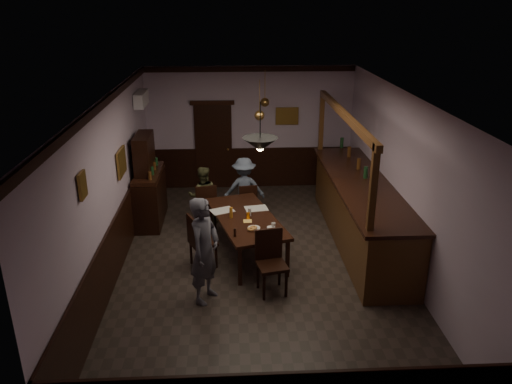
{
  "coord_description": "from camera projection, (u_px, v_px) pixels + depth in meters",
  "views": [
    {
      "loc": [
        -0.49,
        -7.91,
        4.47
      ],
      "look_at": [
        -0.03,
        0.59,
        1.15
      ],
      "focal_mm": 35.0,
      "sensor_mm": 36.0,
      "label": 1
    }
  ],
  "objects": [
    {
      "name": "picture_left_small",
      "position": [
        82.0,
        185.0,
        6.61
      ],
      "size": [
        0.04,
        0.28,
        0.36
      ],
      "color": "olive",
      "rests_on": "ground"
    },
    {
      "name": "beer_glass",
      "position": [
        231.0,
        213.0,
        9.0
      ],
      "size": [
        0.06,
        0.06,
        0.2
      ],
      "primitive_type": "cylinder",
      "color": "#BF721E",
      "rests_on": "dining_table"
    },
    {
      "name": "pepper_mill",
      "position": [
        235.0,
        232.0,
        8.31
      ],
      "size": [
        0.04,
        0.04,
        0.14
      ],
      "primitive_type": "cylinder",
      "color": "black",
      "rests_on": "dining_table"
    },
    {
      "name": "sideboard",
      "position": [
        149.0,
        188.0,
        10.44
      ],
      "size": [
        0.51,
        1.44,
        1.9
      ],
      "color": "black",
      "rests_on": "ground"
    },
    {
      "name": "pastry_ring_b",
      "position": [
        253.0,
        228.0,
        8.57
      ],
      "size": [
        0.13,
        0.13,
        0.04
      ],
      "primitive_type": "torus",
      "color": "#C68C47",
      "rests_on": "pastry_plate"
    },
    {
      "name": "door_back",
      "position": [
        214.0,
        147.0,
        12.25
      ],
      "size": [
        0.9,
        0.06,
        2.1
      ],
      "primitive_type": "cube",
      "color": "black",
      "rests_on": "ground"
    },
    {
      "name": "ac_unit",
      "position": [
        141.0,
        99.0,
        10.69
      ],
      "size": [
        0.2,
        0.85,
        0.3
      ],
      "color": "white",
      "rests_on": "ground"
    },
    {
      "name": "person_seated_left",
      "position": [
        203.0,
        196.0,
        10.37
      ],
      "size": [
        0.64,
        0.52,
        1.26
      ],
      "primitive_type": "imported",
      "rotation": [
        0.0,
        0.0,
        3.21
      ],
      "color": "#4E5030",
      "rests_on": "ground"
    },
    {
      "name": "saucer",
      "position": [
        271.0,
        227.0,
        8.64
      ],
      "size": [
        0.15,
        0.15,
        0.01
      ],
      "primitive_type": "cylinder",
      "color": "white",
      "rests_on": "dining_table"
    },
    {
      "name": "room",
      "position": [
        260.0,
        186.0,
        8.46
      ],
      "size": [
        5.01,
        8.01,
        3.01
      ],
      "color": "#2D2621",
      "rests_on": "ground"
    },
    {
      "name": "pendant_brass_far",
      "position": [
        265.0,
        102.0,
        11.11
      ],
      "size": [
        0.2,
        0.2,
        0.81
      ],
      "color": "#BF8C3F",
      "rests_on": "ground"
    },
    {
      "name": "water_glass",
      "position": [
        250.0,
        212.0,
        9.09
      ],
      "size": [
        0.06,
        0.06,
        0.15
      ],
      "primitive_type": "cylinder",
      "color": "silver",
      "rests_on": "dining_table"
    },
    {
      "name": "chair_far_left",
      "position": [
        206.0,
        205.0,
        10.15
      ],
      "size": [
        0.5,
        0.5,
        0.98
      ],
      "rotation": [
        0.0,
        0.0,
        3.33
      ],
      "color": "black",
      "rests_on": "ground"
    },
    {
      "name": "picture_left_large",
      "position": [
        121.0,
        162.0,
        9.01
      ],
      "size": [
        0.04,
        0.62,
        0.48
      ],
      "color": "olive",
      "rests_on": "ground"
    },
    {
      "name": "chair_side",
      "position": [
        199.0,
        239.0,
        8.7
      ],
      "size": [
        0.56,
        0.56,
        0.98
      ],
      "rotation": [
        0.0,
        0.0,
        1.99
      ],
      "color": "black",
      "rests_on": "ground"
    },
    {
      "name": "pastry_ring_a",
      "position": [
        251.0,
        229.0,
        8.52
      ],
      "size": [
        0.13,
        0.13,
        0.04
      ],
      "primitive_type": "torus",
      "color": "#C68C47",
      "rests_on": "pastry_plate"
    },
    {
      "name": "pendant_brass_mid",
      "position": [
        259.0,
        115.0,
        9.87
      ],
      "size": [
        0.2,
        0.2,
        0.81
      ],
      "color": "#BF8C3F",
      "rests_on": "ground"
    },
    {
      "name": "napkin",
      "position": [
        248.0,
        221.0,
        8.9
      ],
      "size": [
        0.18,
        0.18,
        0.0
      ],
      "primitive_type": "cube",
      "rotation": [
        0.0,
        0.0,
        0.27
      ],
      "color": "#FFCC5D",
      "rests_on": "dining_table"
    },
    {
      "name": "coffee_cup",
      "position": [
        273.0,
        225.0,
        8.64
      ],
      "size": [
        0.1,
        0.1,
        0.07
      ],
      "primitive_type": "imported",
      "rotation": [
        0.0,
        0.0,
        0.27
      ],
      "color": "white",
      "rests_on": "saucer"
    },
    {
      "name": "newspaper_right",
      "position": [
        256.0,
        208.0,
        9.43
      ],
      "size": [
        0.46,
        0.36,
        0.01
      ],
      "primitive_type": "cube",
      "rotation": [
        0.0,
        0.0,
        0.16
      ],
      "color": "silver",
      "rests_on": "dining_table"
    },
    {
      "name": "chair_near",
      "position": [
        271.0,
        258.0,
        7.99
      ],
      "size": [
        0.53,
        0.53,
        1.04
      ],
      "rotation": [
        0.0,
        0.0,
        0.21
      ],
      "color": "black",
      "rests_on": "ground"
    },
    {
      "name": "picture_back",
      "position": [
        287.0,
        116.0,
        12.08
      ],
      "size": [
        0.55,
        0.04,
        0.42
      ],
      "color": "olive",
      "rests_on": "ground"
    },
    {
      "name": "person_seated_right",
      "position": [
        244.0,
        189.0,
        10.61
      ],
      "size": [
        0.91,
        0.56,
        1.36
      ],
      "primitive_type": "imported",
      "rotation": [
        0.0,
        0.0,
        3.21
      ],
      "color": "slate",
      "rests_on": "ground"
    },
    {
      "name": "pastry_plate",
      "position": [
        254.0,
        228.0,
        8.62
      ],
      "size": [
        0.22,
        0.22,
        0.01
      ],
      "primitive_type": "cylinder",
      "color": "white",
      "rests_on": "dining_table"
    },
    {
      "name": "bar_counter",
      "position": [
        360.0,
        210.0,
        9.62
      ],
      "size": [
        1.07,
        4.6,
        2.57
      ],
      "color": "#4A2813",
      "rests_on": "ground"
    },
    {
      "name": "dining_table",
      "position": [
        246.0,
        220.0,
        9.11
      ],
      "size": [
        1.55,
        2.39,
        0.75
      ],
      "rotation": [
        0.0,
        0.0,
        0.27
      ],
      "color": "black",
      "rests_on": "ground"
    },
    {
      "name": "chair_far_right",
      "position": [
        248.0,
        202.0,
        10.44
      ],
      "size": [
        0.42,
        0.42,
        0.88
      ],
      "rotation": [
        0.0,
        0.0,
        3.26
      ],
      "color": "black",
      "rests_on": "ground"
    },
    {
      "name": "pendant_iron",
      "position": [
        260.0,
        144.0,
        7.81
      ],
      "size": [
        0.56,
        0.56,
        0.78
      ],
      "color": "black",
      "rests_on": "ground"
    },
    {
      "name": "newspaper_left",
      "position": [
        222.0,
        211.0,
        9.33
      ],
      "size": [
        0.5,
        0.44,
        0.01
      ],
      "primitive_type": "cube",
      "rotation": [
        0.0,
        0.0,
        0.41
      ],
      "color": "silver",
      "rests_on": "dining_table"
    },
    {
      "name": "person_standing",
      "position": [
        205.0,
        250.0,
        7.63
      ],
      "size": [
        0.65,
        0.75,
        1.72
      ],
      "primitive_type": "imported",
      "rotation": [
        0.0,
        0.0,
        1.1
      ],
      "color": "#4F4F5A",
      "rests_on": "ground"
    },
    {
      "name": "soda_can",
      "position": [
        248.0,
        216.0,
        8.97
      ],
      "size": [
        0.07,
        0.07,
        0.12
      ],
      "primitive_type": "cylinder",
      "color": "orange",
      "rests_on": "dining_table"
    }
  ]
}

